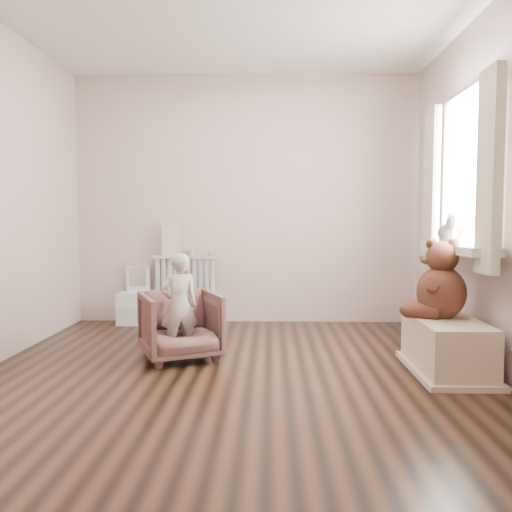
{
  "coord_description": "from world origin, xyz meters",
  "views": [
    {
      "loc": [
        0.27,
        -3.5,
        1.08
      ],
      "look_at": [
        0.15,
        0.45,
        0.8
      ],
      "focal_mm": 35.0,
      "sensor_mm": 36.0,
      "label": 1
    }
  ],
  "objects_px": {
    "toy_vanity": "(137,298)",
    "child": "(179,306)",
    "toy_bench": "(447,345)",
    "radiator": "(185,287)",
    "armchair": "(180,325)",
    "plush_cat": "(449,231)",
    "teddy_bear": "(442,278)"
  },
  "relations": [
    {
      "from": "toy_vanity",
      "to": "child",
      "type": "bearing_deg",
      "value": -63.12
    },
    {
      "from": "toy_vanity",
      "to": "toy_bench",
      "type": "relative_size",
      "value": 0.74
    },
    {
      "from": "toy_vanity",
      "to": "radiator",
      "type": "bearing_deg",
      "value": 3.44
    },
    {
      "from": "toy_vanity",
      "to": "child",
      "type": "relative_size",
      "value": 0.74
    },
    {
      "from": "armchair",
      "to": "toy_bench",
      "type": "xyz_separation_m",
      "value": [
        1.96,
        -0.3,
        -0.06
      ]
    },
    {
      "from": "child",
      "to": "plush_cat",
      "type": "relative_size",
      "value": 2.95
    },
    {
      "from": "child",
      "to": "toy_bench",
      "type": "relative_size",
      "value": 1.0
    },
    {
      "from": "armchair",
      "to": "child",
      "type": "relative_size",
      "value": 0.71
    },
    {
      "from": "toy_vanity",
      "to": "teddy_bear",
      "type": "height_order",
      "value": "teddy_bear"
    },
    {
      "from": "radiator",
      "to": "child",
      "type": "relative_size",
      "value": 0.88
    },
    {
      "from": "toy_bench",
      "to": "teddy_bear",
      "type": "relative_size",
      "value": 1.45
    },
    {
      "from": "radiator",
      "to": "armchair",
      "type": "distance_m",
      "value": 1.37
    },
    {
      "from": "toy_vanity",
      "to": "armchair",
      "type": "relative_size",
      "value": 1.04
    },
    {
      "from": "toy_bench",
      "to": "teddy_bear",
      "type": "distance_m",
      "value": 0.48
    },
    {
      "from": "radiator",
      "to": "toy_vanity",
      "type": "height_order",
      "value": "radiator"
    },
    {
      "from": "child",
      "to": "plush_cat",
      "type": "height_order",
      "value": "plush_cat"
    },
    {
      "from": "radiator",
      "to": "teddy_bear",
      "type": "relative_size",
      "value": 1.27
    },
    {
      "from": "radiator",
      "to": "child",
      "type": "bearing_deg",
      "value": -82.0
    },
    {
      "from": "toy_vanity",
      "to": "armchair",
      "type": "height_order",
      "value": "toy_vanity"
    },
    {
      "from": "armchair",
      "to": "toy_vanity",
      "type": "bearing_deg",
      "value": 93.15
    },
    {
      "from": "radiator",
      "to": "plush_cat",
      "type": "xyz_separation_m",
      "value": [
        2.29,
        -1.24,
        0.61
      ]
    },
    {
      "from": "teddy_bear",
      "to": "plush_cat",
      "type": "height_order",
      "value": "plush_cat"
    },
    {
      "from": "plush_cat",
      "to": "child",
      "type": "bearing_deg",
      "value": -167.28
    },
    {
      "from": "child",
      "to": "toy_vanity",
      "type": "bearing_deg",
      "value": -87.72
    },
    {
      "from": "radiator",
      "to": "armchair",
      "type": "relative_size",
      "value": 1.23
    },
    {
      "from": "toy_bench",
      "to": "teddy_bear",
      "type": "height_order",
      "value": "teddy_bear"
    },
    {
      "from": "toy_vanity",
      "to": "plush_cat",
      "type": "xyz_separation_m",
      "value": [
        2.79,
        -1.21,
        0.72
      ]
    },
    {
      "from": "armchair",
      "to": "plush_cat",
      "type": "bearing_deg",
      "value": -21.56
    },
    {
      "from": "armchair",
      "to": "plush_cat",
      "type": "xyz_separation_m",
      "value": [
        2.1,
        0.11,
        0.74
      ]
    },
    {
      "from": "armchair",
      "to": "child",
      "type": "xyz_separation_m",
      "value": [
        0.0,
        -0.05,
        0.16
      ]
    },
    {
      "from": "toy_vanity",
      "to": "armchair",
      "type": "distance_m",
      "value": 1.5
    },
    {
      "from": "plush_cat",
      "to": "teddy_bear",
      "type": "bearing_deg",
      "value": -107.85
    }
  ]
}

